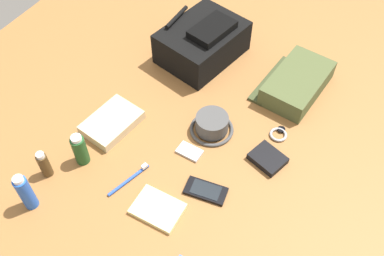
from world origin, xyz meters
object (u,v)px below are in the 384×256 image
(toiletry_pouch, at_px, (296,83))
(media_player, at_px, (190,152))
(notepad, at_px, (158,209))
(folded_towel, at_px, (112,122))
(wallet, at_px, (268,158))
(deodorant_spray, at_px, (26,192))
(cell_phone, at_px, (206,191))
(toothbrush, at_px, (131,178))
(wristwatch, at_px, (279,134))
(bucket_hat, at_px, (212,125))
(backpack, at_px, (203,42))
(shampoo_bottle, at_px, (80,150))
(cologne_bottle, at_px, (44,164))

(toiletry_pouch, relative_size, media_player, 3.66)
(notepad, bearing_deg, folded_towel, 56.66)
(wallet, bearing_deg, deodorant_spray, 149.32)
(cell_phone, relative_size, toothbrush, 0.88)
(wristwatch, bearing_deg, bucket_hat, 114.92)
(toothbrush, bearing_deg, wallet, -50.58)
(deodorant_spray, height_order, media_player, deodorant_spray)
(backpack, height_order, toothbrush, backpack)
(toothbrush, height_order, folded_towel, folded_towel)
(cell_phone, bearing_deg, wristwatch, -18.43)
(backpack, distance_m, shampoo_bottle, 0.66)
(shampoo_bottle, distance_m, cell_phone, 0.43)
(deodorant_spray, xyz_separation_m, notepad, (0.18, -0.35, -0.07))
(cologne_bottle, height_order, toothbrush, cologne_bottle)
(wallet, height_order, folded_towel, folded_towel)
(deodorant_spray, bearing_deg, folded_towel, -3.99)
(toiletry_pouch, relative_size, wristwatch, 4.38)
(backpack, height_order, toiletry_pouch, backpack)
(shampoo_bottle, bearing_deg, deodorant_spray, 171.38)
(media_player, distance_m, wallet, 0.26)
(shampoo_bottle, height_order, folded_towel, shampoo_bottle)
(notepad, distance_m, folded_towel, 0.38)
(cologne_bottle, relative_size, wristwatch, 1.55)
(backpack, height_order, cologne_bottle, backpack)
(shampoo_bottle, bearing_deg, toiletry_pouch, -36.51)
(shampoo_bottle, bearing_deg, notepad, -95.55)
(toiletry_pouch, relative_size, cologne_bottle, 2.82)
(cell_phone, relative_size, wallet, 1.29)
(shampoo_bottle, distance_m, folded_towel, 0.18)
(toiletry_pouch, height_order, shampoo_bottle, shampoo_bottle)
(deodorant_spray, height_order, toothbrush, deodorant_spray)
(bucket_hat, xyz_separation_m, shampoo_bottle, (-0.33, 0.31, 0.03))
(cell_phone, relative_size, media_player, 1.67)
(toiletry_pouch, bearing_deg, deodorant_spray, 149.13)
(backpack, relative_size, toothbrush, 2.28)
(folded_towel, bearing_deg, toothbrush, -128.68)
(toiletry_pouch, height_order, bucket_hat, toiletry_pouch)
(toiletry_pouch, distance_m, cologne_bottle, 0.94)
(media_player, bearing_deg, folded_towel, 97.09)
(wristwatch, bearing_deg, toothbrush, 140.10)
(cologne_bottle, distance_m, cell_phone, 0.52)
(wristwatch, bearing_deg, deodorant_spray, 139.02)
(cell_phone, distance_m, folded_towel, 0.43)
(backpack, distance_m, cologne_bottle, 0.77)
(media_player, height_order, wallet, wallet)
(bucket_hat, distance_m, media_player, 0.13)
(bucket_hat, relative_size, cell_phone, 1.10)
(cell_phone, height_order, wristwatch, cell_phone)
(wallet, height_order, notepad, wallet)
(folded_towel, bearing_deg, media_player, -82.91)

